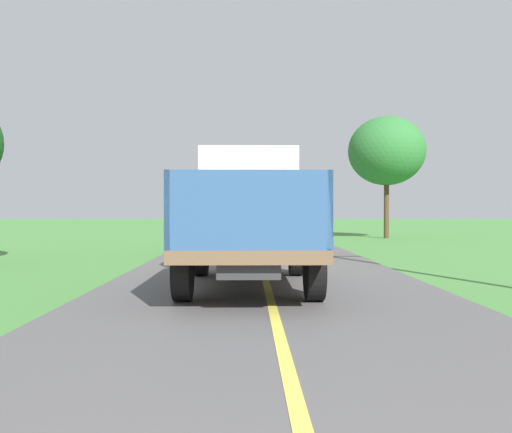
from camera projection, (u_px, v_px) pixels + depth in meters
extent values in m
cube|color=#2D2D30|center=(249.00, 255.00, 10.23)|extent=(0.90, 5.51, 0.24)
cube|color=brown|center=(249.00, 245.00, 10.23)|extent=(2.30, 5.80, 0.20)
cube|color=silver|center=(249.00, 193.00, 12.17)|extent=(2.10, 1.90, 1.90)
cube|color=black|center=(249.00, 180.00, 13.12)|extent=(1.78, 0.02, 0.76)
cube|color=#2D517F|center=(184.00, 210.00, 9.23)|extent=(0.08, 3.85, 1.10)
cube|color=#2D517F|center=(313.00, 210.00, 9.26)|extent=(0.08, 3.85, 1.10)
cube|color=#2D517F|center=(249.00, 210.00, 7.36)|extent=(2.30, 0.08, 1.10)
cube|color=#2D517F|center=(249.00, 210.00, 11.13)|extent=(2.30, 0.08, 1.10)
cylinder|color=black|center=(201.00, 253.00, 12.02)|extent=(0.28, 1.00, 1.00)
cylinder|color=black|center=(296.00, 253.00, 12.04)|extent=(0.28, 1.00, 1.00)
cylinder|color=black|center=(183.00, 270.00, 8.62)|extent=(0.28, 1.00, 1.00)
cylinder|color=black|center=(314.00, 269.00, 8.65)|extent=(0.28, 1.00, 1.00)
ellipsoid|color=#A3C82F|center=(228.00, 230.00, 8.95)|extent=(0.52, 0.56, 0.48)
ellipsoid|color=#B5BE1C|center=(289.00, 190.00, 7.93)|extent=(0.41, 0.53, 0.52)
ellipsoid|color=#ABC42C|center=(197.00, 233.00, 9.16)|extent=(0.52, 0.67, 0.41)
ellipsoid|color=#B1D122|center=(247.00, 214.00, 8.79)|extent=(0.47, 0.60, 0.50)
ellipsoid|color=#BBD11A|center=(266.00, 227.00, 10.76)|extent=(0.55, 0.71, 0.50)
ellipsoid|color=#B0BE31|center=(269.00, 231.00, 9.19)|extent=(0.47, 0.53, 0.45)
ellipsoid|color=#A4CC2E|center=(244.00, 192.00, 8.55)|extent=(0.44, 0.57, 0.46)
ellipsoid|color=#BBCF2D|center=(229.00, 211.00, 8.59)|extent=(0.59, 0.70, 0.37)
ellipsoid|color=#AECF33|center=(197.00, 231.00, 9.23)|extent=(0.48, 0.55, 0.43)
ellipsoid|color=#A4CE20|center=(222.00, 232.00, 9.40)|extent=(0.51, 0.58, 0.37)
ellipsoid|color=#A6C31D|center=(248.00, 211.00, 10.28)|extent=(0.48, 0.44, 0.47)
ellipsoid|color=#B2D12C|center=(292.00, 232.00, 10.08)|extent=(0.47, 0.60, 0.40)
cube|color=#2D2D30|center=(251.00, 234.00, 19.74)|extent=(0.90, 5.51, 0.24)
cube|color=brown|center=(251.00, 228.00, 19.74)|extent=(2.30, 5.80, 0.20)
cube|color=gold|center=(251.00, 200.00, 21.67)|extent=(2.10, 1.90, 1.90)
cube|color=black|center=(251.00, 193.00, 22.62)|extent=(1.78, 0.02, 0.76)
cube|color=brown|center=(219.00, 210.00, 18.74)|extent=(0.08, 3.85, 1.10)
cube|color=brown|center=(283.00, 210.00, 18.77)|extent=(0.08, 3.85, 1.10)
cube|color=brown|center=(251.00, 210.00, 16.87)|extent=(2.30, 0.08, 1.10)
cube|color=brown|center=(251.00, 210.00, 20.64)|extent=(2.30, 0.08, 1.10)
cylinder|color=black|center=(224.00, 234.00, 21.52)|extent=(0.28, 1.00, 1.00)
cylinder|color=black|center=(277.00, 234.00, 21.55)|extent=(0.28, 1.00, 1.00)
cylinder|color=black|center=(220.00, 239.00, 18.13)|extent=(0.28, 1.00, 1.00)
cylinder|color=black|center=(282.00, 239.00, 18.16)|extent=(0.28, 1.00, 1.00)
ellipsoid|color=#ACCD1E|center=(273.00, 213.00, 17.24)|extent=(0.50, 0.46, 0.47)
ellipsoid|color=#ACC928|center=(239.00, 211.00, 19.85)|extent=(0.46, 0.50, 0.42)
ellipsoid|color=#ACC42C|center=(265.00, 211.00, 19.61)|extent=(0.45, 0.51, 0.37)
ellipsoid|color=gold|center=(272.00, 202.00, 17.50)|extent=(0.46, 0.57, 0.49)
ellipsoid|color=#B0BF2D|center=(234.00, 212.00, 18.80)|extent=(0.55, 0.62, 0.37)
ellipsoid|color=#B7CE32|center=(267.00, 221.00, 18.97)|extent=(0.51, 0.63, 0.45)
ellipsoid|color=#A4C025|center=(232.00, 203.00, 17.67)|extent=(0.49, 0.56, 0.47)
ellipsoid|color=#A2CF1D|center=(250.00, 220.00, 19.36)|extent=(0.53, 0.47, 0.46)
ellipsoid|color=#A8C726|center=(265.00, 221.00, 18.66)|extent=(0.50, 0.65, 0.47)
ellipsoid|color=#B7CC24|center=(230.00, 222.00, 17.27)|extent=(0.51, 0.63, 0.45)
ellipsoid|color=#A7BD1F|center=(250.00, 211.00, 19.26)|extent=(0.54, 0.50, 0.40)
ellipsoid|color=#AFC226|center=(268.00, 221.00, 18.38)|extent=(0.46, 0.44, 0.50)
cylinder|color=#4C3823|center=(386.00, 210.00, 29.73)|extent=(0.28, 0.28, 3.13)
ellipsoid|color=#2D7033|center=(387.00, 151.00, 29.70)|extent=(4.21, 4.21, 3.79)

